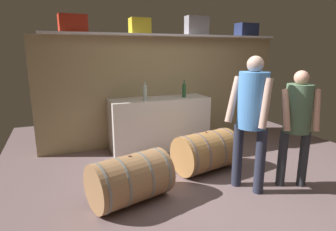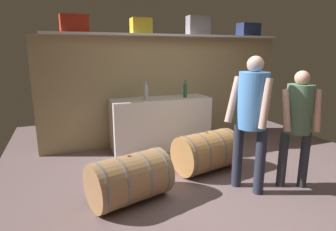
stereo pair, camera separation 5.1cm
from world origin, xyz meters
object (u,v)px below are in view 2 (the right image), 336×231
(visitor_tasting, at_px, (252,111))
(wine_glass, at_px, (184,91))
(winemaker_pouring, at_px, (298,118))
(toolcase_yellow, at_px, (141,26))
(wine_bottle_clear, at_px, (146,92))
(wine_bottle_green, at_px, (185,90))
(work_cabinet, at_px, (161,123))
(toolcase_grey, at_px, (198,26))
(wine_barrel_far, at_px, (130,179))
(wine_barrel_near, at_px, (206,152))
(toolcase_red, at_px, (74,24))
(toolcase_navy, at_px, (248,30))

(visitor_tasting, bearing_deg, wine_glass, -26.53)
(winemaker_pouring, distance_m, visitor_tasting, 0.63)
(toolcase_yellow, relative_size, wine_bottle_clear, 1.06)
(wine_bottle_green, relative_size, winemaker_pouring, 0.21)
(work_cabinet, height_order, winemaker_pouring, winemaker_pouring)
(toolcase_grey, xyz_separation_m, wine_barrel_far, (-1.80, -1.86, -1.92))
(wine_bottle_green, relative_size, visitor_tasting, 0.19)
(wine_bottle_green, bearing_deg, toolcase_grey, 36.69)
(work_cabinet, relative_size, wine_barrel_near, 1.81)
(work_cabinet, bearing_deg, wine_barrel_near, -77.03)
(wine_bottle_green, bearing_deg, toolcase_red, 171.27)
(toolcase_navy, bearing_deg, visitor_tasting, -126.57)
(toolcase_red, xyz_separation_m, wine_bottle_clear, (1.06, -0.32, -1.10))
(toolcase_navy, distance_m, wine_bottle_clear, 2.52)
(toolcase_yellow, distance_m, wine_barrel_near, 2.41)
(wine_bottle_green, relative_size, wine_barrel_near, 0.32)
(toolcase_grey, relative_size, work_cabinet, 0.24)
(wine_barrel_far, bearing_deg, toolcase_navy, 17.06)
(toolcase_yellow, bearing_deg, wine_barrel_far, -109.99)
(toolcase_red, bearing_deg, winemaker_pouring, -46.49)
(wine_glass, bearing_deg, toolcase_yellow, 167.53)
(wine_bottle_green, height_order, wine_bottle_clear, wine_bottle_clear)
(wine_barrel_far, height_order, winemaker_pouring, winemaker_pouring)
(toolcase_red, distance_m, visitor_tasting, 3.04)
(wine_glass, bearing_deg, wine_bottle_clear, -168.51)
(toolcase_yellow, relative_size, toolcase_grey, 0.79)
(toolcase_navy, bearing_deg, wine_barrel_near, -142.03)
(work_cabinet, bearing_deg, toolcase_yellow, 144.76)
(wine_barrel_near, bearing_deg, toolcase_yellow, 100.38)
(toolcase_grey, distance_m, wine_glass, 1.24)
(toolcase_yellow, height_order, toolcase_navy, toolcase_yellow)
(wine_barrel_near, height_order, visitor_tasting, visitor_tasting)
(toolcase_yellow, xyz_separation_m, wine_glass, (0.75, -0.17, -1.14))
(toolcase_navy, height_order, winemaker_pouring, toolcase_navy)
(work_cabinet, bearing_deg, visitor_tasting, -75.56)
(toolcase_navy, height_order, wine_barrel_near, toolcase_navy)
(toolcase_yellow, xyz_separation_m, toolcase_navy, (2.22, 0.00, -0.01))
(wine_barrel_near, bearing_deg, toolcase_grey, 57.62)
(toolcase_navy, xyz_separation_m, wine_bottle_green, (-1.50, -0.28, -1.10))
(toolcase_red, xyz_separation_m, visitor_tasting, (1.86, -2.12, -1.13))
(wine_bottle_clear, xyz_separation_m, visitor_tasting, (0.80, -1.79, -0.03))
(toolcase_red, xyz_separation_m, toolcase_navy, (3.32, 0.00, -0.01))
(work_cabinet, height_order, wine_barrel_far, work_cabinet)
(winemaker_pouring, bearing_deg, toolcase_red, -18.09)
(wine_bottle_clear, relative_size, wine_glass, 2.22)
(wine_glass, height_order, visitor_tasting, visitor_tasting)
(toolcase_yellow, distance_m, wine_glass, 1.37)
(toolcase_grey, height_order, toolcase_navy, toolcase_grey)
(toolcase_red, bearing_deg, toolcase_yellow, -4.04)
(work_cabinet, bearing_deg, toolcase_navy, 5.77)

